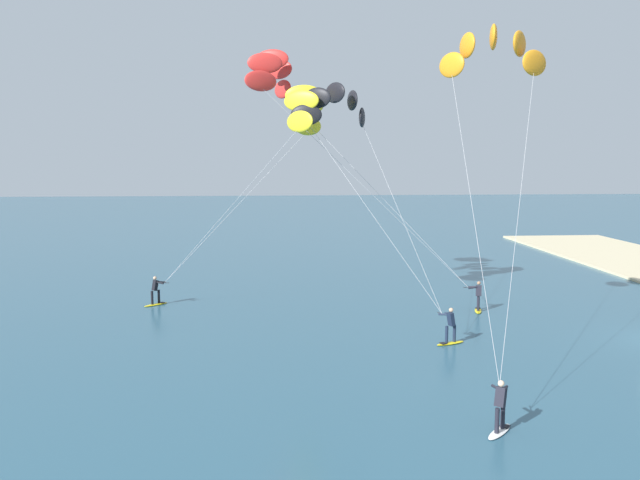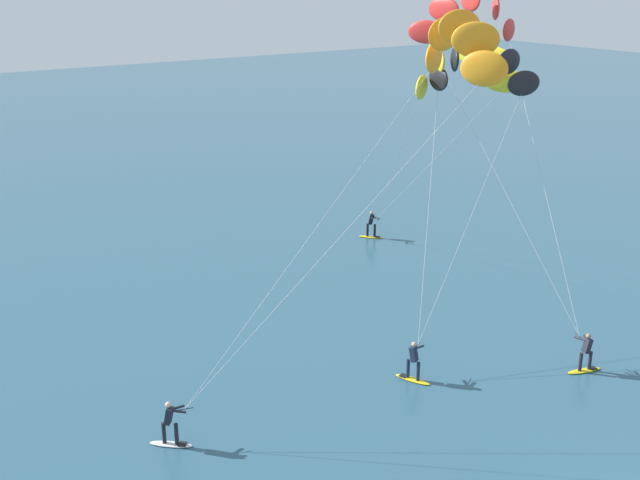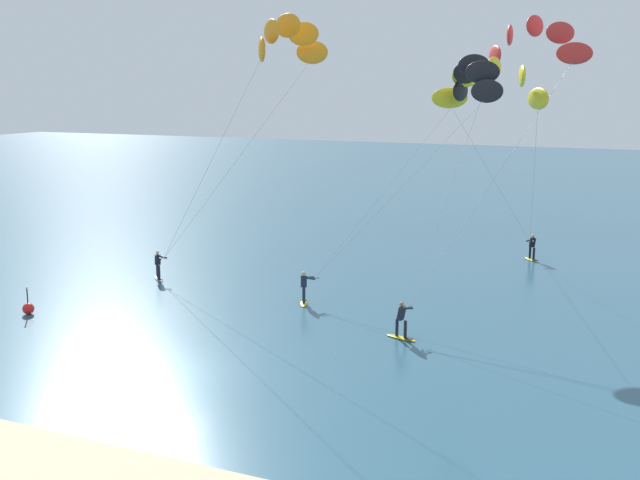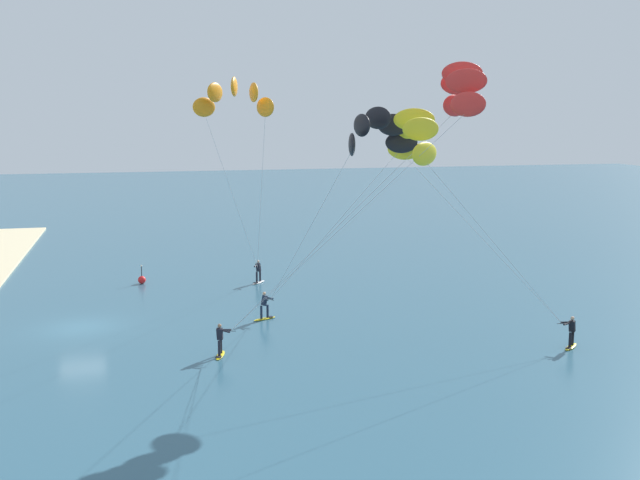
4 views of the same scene
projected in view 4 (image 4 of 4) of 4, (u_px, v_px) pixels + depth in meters
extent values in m
plane|color=#2D566B|center=(81.00, 328.00, 42.64)|extent=(240.00, 240.00, 0.00)
ellipsoid|color=yellow|center=(265.00, 319.00, 44.38)|extent=(0.91, 1.52, 0.08)
cube|color=black|center=(270.00, 317.00, 44.61)|extent=(0.37, 0.37, 0.02)
cylinder|color=#192338|center=(261.00, 312.00, 44.18)|extent=(0.14, 0.14, 0.78)
cylinder|color=#192338|center=(268.00, 311.00, 44.44)|extent=(0.14, 0.14, 0.78)
cube|color=#192338|center=(264.00, 300.00, 44.19)|extent=(0.40, 0.41, 0.63)
sphere|color=tan|center=(264.00, 294.00, 44.12)|extent=(0.20, 0.20, 0.20)
cylinder|color=black|center=(271.00, 300.00, 43.79)|extent=(0.48, 0.32, 0.03)
cylinder|color=#192338|center=(269.00, 298.00, 44.05)|extent=(0.43, 0.54, 0.15)
cylinder|color=#192338|center=(266.00, 299.00, 43.90)|extent=(0.61, 0.20, 0.15)
ellipsoid|color=black|center=(352.00, 145.00, 35.39)|extent=(1.69, 0.68, 1.10)
ellipsoid|color=black|center=(362.00, 125.00, 35.74)|extent=(1.69, 0.59, 1.10)
ellipsoid|color=black|center=(378.00, 118.00, 36.53)|extent=(1.57, 1.15, 1.10)
ellipsoid|color=black|center=(393.00, 125.00, 37.44)|extent=(1.22, 1.54, 1.10)
ellipsoid|color=black|center=(401.00, 142.00, 38.09)|extent=(0.68, 1.69, 1.10)
cylinder|color=#B2B2B7|center=(307.00, 233.00, 39.61)|extent=(7.82, 2.67, 9.04)
cylinder|color=#B2B2B7|center=(331.00, 229.00, 40.97)|extent=(5.79, 5.90, 9.04)
ellipsoid|color=yellow|center=(220.00, 355.00, 37.65)|extent=(1.54, 0.78, 0.08)
cube|color=black|center=(219.00, 357.00, 37.24)|extent=(0.35, 0.36, 0.02)
cylinder|color=black|center=(221.00, 346.00, 37.80)|extent=(0.14, 0.14, 0.78)
cylinder|color=black|center=(219.00, 348.00, 37.37)|extent=(0.14, 0.14, 0.78)
cube|color=black|center=(220.00, 334.00, 37.47)|extent=(0.39, 0.38, 0.63)
sphere|color=#9E7051|center=(220.00, 326.00, 37.40)|extent=(0.20, 0.20, 0.20)
cylinder|color=black|center=(231.00, 331.00, 37.41)|extent=(0.19, 0.54, 0.03)
cylinder|color=black|center=(225.00, 330.00, 37.53)|extent=(0.14, 0.61, 0.15)
cylinder|color=black|center=(225.00, 331.00, 37.32)|extent=(0.45, 0.53, 0.15)
ellipsoid|color=red|center=(468.00, 104.00, 32.78)|extent=(1.85, 1.19, 1.10)
ellipsoid|color=red|center=(466.00, 81.00, 33.41)|extent=(1.47, 1.69, 1.10)
ellipsoid|color=red|center=(462.00, 73.00, 34.71)|extent=(0.86, 1.93, 1.10)
ellipsoid|color=red|center=(458.00, 84.00, 36.15)|extent=(0.51, 1.94, 1.10)
ellipsoid|color=red|center=(455.00, 105.00, 37.13)|extent=(1.19, 1.85, 1.10)
cylinder|color=#B2B2B7|center=(341.00, 228.00, 35.12)|extent=(5.37, 10.05, 10.90)
cylinder|color=#B2B2B7|center=(343.00, 222.00, 37.30)|extent=(1.14, 11.33, 10.90)
ellipsoid|color=yellow|center=(571.00, 347.00, 39.01)|extent=(1.25, 1.37, 0.08)
cube|color=black|center=(568.00, 348.00, 38.67)|extent=(0.40, 0.40, 0.02)
cylinder|color=black|center=(573.00, 338.00, 39.12)|extent=(0.14, 0.14, 0.78)
cylinder|color=black|center=(570.00, 340.00, 38.76)|extent=(0.14, 0.14, 0.78)
cube|color=black|center=(572.00, 326.00, 38.83)|extent=(0.44, 0.44, 0.63)
sphere|color=tan|center=(573.00, 318.00, 38.76)|extent=(0.20, 0.20, 0.20)
cylinder|color=black|center=(562.00, 324.00, 38.75)|extent=(0.11, 0.55, 0.03)
cylinder|color=black|center=(568.00, 323.00, 38.66)|extent=(0.23, 0.61, 0.15)
cylinder|color=black|center=(566.00, 322.00, 38.88)|extent=(0.38, 0.56, 0.15)
ellipsoid|color=yellow|center=(404.00, 149.00, 38.87)|extent=(1.84, 1.48, 1.10)
ellipsoid|color=yellow|center=(408.00, 128.00, 37.83)|extent=(1.33, 1.93, 1.10)
ellipsoid|color=yellow|center=(414.00, 120.00, 36.29)|extent=(0.62, 2.08, 1.10)
ellipsoid|color=yellow|center=(421.00, 129.00, 34.90)|extent=(0.81, 2.07, 1.10)
ellipsoid|color=yellow|center=(424.00, 154.00, 34.23)|extent=(1.48, 1.84, 1.10)
cylinder|color=#B2B2B7|center=(483.00, 239.00, 38.84)|extent=(3.56, 7.62, 8.66)
cylinder|color=#B2B2B7|center=(497.00, 247.00, 36.51)|extent=(1.16, 8.32, 8.66)
ellipsoid|color=white|center=(259.00, 282.00, 53.98)|extent=(1.35, 1.27, 0.08)
cube|color=black|center=(255.00, 283.00, 53.62)|extent=(0.40, 0.40, 0.02)
cylinder|color=black|center=(260.00, 276.00, 54.10)|extent=(0.14, 0.14, 0.78)
cylinder|color=black|center=(257.00, 277.00, 53.72)|extent=(0.14, 0.14, 0.78)
cube|color=black|center=(258.00, 267.00, 53.80)|extent=(0.44, 0.44, 0.63)
sphere|color=beige|center=(258.00, 262.00, 53.73)|extent=(0.20, 0.20, 0.20)
cylinder|color=black|center=(257.00, 267.00, 53.23)|extent=(0.54, 0.18, 0.03)
cylinder|color=black|center=(259.00, 266.00, 53.49)|extent=(0.61, 0.15, 0.15)
cylinder|color=black|center=(256.00, 266.00, 53.50)|extent=(0.53, 0.44, 0.15)
ellipsoid|color=orange|center=(204.00, 107.00, 42.05)|extent=(1.02, 1.47, 1.10)
ellipsoid|color=orange|center=(215.00, 92.00, 41.89)|extent=(1.38, 1.19, 1.10)
ellipsoid|color=orange|center=(234.00, 87.00, 41.80)|extent=(1.54, 0.72, 1.10)
ellipsoid|color=orange|center=(254.00, 92.00, 41.81)|extent=(1.54, 0.49, 1.10)
ellipsoid|color=orange|center=(265.00, 107.00, 41.92)|extent=(1.47, 1.02, 1.10)
cylinder|color=#B2B2B7|center=(234.00, 199.00, 47.66)|extent=(8.71, 4.28, 10.86)
cylinder|color=#B2B2B7|center=(261.00, 199.00, 47.60)|extent=(9.66, 0.94, 10.86)
sphere|color=red|center=(142.00, 280.00, 53.71)|extent=(0.56, 0.56, 0.56)
cylinder|color=#262628|center=(142.00, 271.00, 53.61)|extent=(0.06, 0.06, 0.70)
sphere|color=#F2F2CC|center=(141.00, 266.00, 53.54)|extent=(0.12, 0.12, 0.12)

